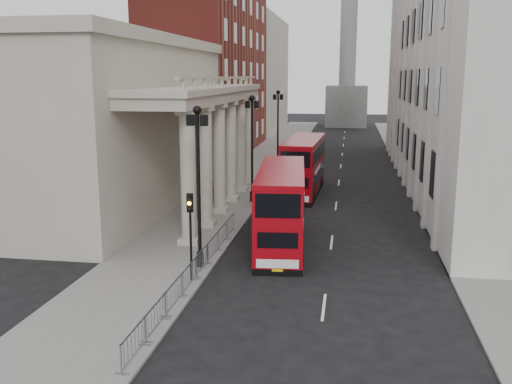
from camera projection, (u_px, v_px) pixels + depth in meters
name	position (u px, v px, depth m)	size (l,w,h in m)	color
ground	(190.00, 298.00, 25.75)	(260.00, 260.00, 0.00)	black
sidewalk_west	(245.00, 179.00, 55.22)	(6.00, 140.00, 0.12)	slate
sidewalk_east	(421.00, 184.00, 52.59)	(3.00, 140.00, 0.12)	slate
kerb	(275.00, 180.00, 54.75)	(0.20, 140.00, 0.14)	slate
portico_building	(120.00, 127.00, 43.63)	(9.00, 28.00, 12.00)	#9E9785
brick_building	(212.00, 67.00, 71.63)	(9.00, 32.00, 22.00)	maroon
west_building_far	(254.00, 75.00, 102.77)	(9.00, 30.00, 20.00)	#9E9785
east_building	(455.00, 46.00, 51.64)	(8.00, 55.00, 25.00)	beige
monument_column	(348.00, 44.00, 110.55)	(8.00, 8.00, 54.20)	#60605E
lamp_post_south	(198.00, 176.00, 28.73)	(1.05, 0.44, 8.32)	black
lamp_post_mid	(252.00, 141.00, 44.20)	(1.05, 0.44, 8.32)	black
lamp_post_north	(278.00, 124.00, 59.67)	(1.05, 0.44, 8.32)	black
traffic_light	(190.00, 221.00, 27.13)	(0.28, 0.33, 4.30)	black
crowd_barriers	(196.00, 268.00, 27.83)	(0.50, 18.75, 1.10)	gray
bus_near	(281.00, 206.00, 33.29)	(3.49, 10.89, 4.62)	#97060F
bus_far	(304.00, 165.00, 48.36)	(3.05, 10.96, 4.69)	maroon
pedestrian_a	(207.00, 209.00, 38.77)	(0.65, 0.42, 1.77)	black
pedestrian_b	(215.00, 191.00, 44.48)	(0.93, 0.72, 1.91)	black
pedestrian_c	(231.00, 184.00, 47.23)	(0.93, 0.60, 1.90)	black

